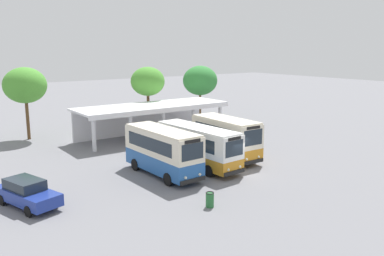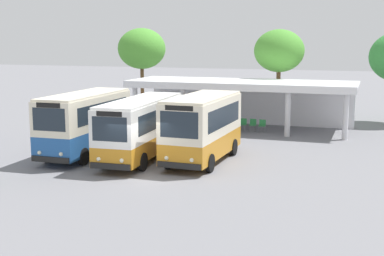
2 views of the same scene
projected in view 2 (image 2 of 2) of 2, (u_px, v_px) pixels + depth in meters
ground_plane at (139, 176)px, 24.68m from camera, size 180.00×180.00×0.00m
city_bus_nearest_orange at (85, 121)px, 28.88m from camera, size 2.45×7.30×3.42m
city_bus_second_in_row at (141, 126)px, 27.98m from camera, size 2.58×8.19×3.20m
city_bus_middle_cream at (203, 126)px, 27.33m from camera, size 2.52×6.73×3.45m
terminal_canopy at (243, 91)px, 38.06m from camera, size 15.89×5.32×3.40m
waiting_chair_end_by_column at (224, 123)px, 37.15m from camera, size 0.45×0.45×0.86m
waiting_chair_second_from_end at (234, 123)px, 36.99m from camera, size 0.45×0.45×0.86m
waiting_chair_middle_seat at (243, 123)px, 36.80m from camera, size 0.45×0.45×0.86m
waiting_chair_fourth_seat at (253, 124)px, 36.58m from camera, size 0.45×0.45×0.86m
waiting_chair_fifth_seat at (262, 125)px, 36.28m from camera, size 0.45×0.45×0.86m
roadside_tree_behind_canopy at (279, 51)px, 40.33m from camera, size 3.82×3.82×7.06m
roadside_tree_west_of_canopy at (142, 49)px, 46.69m from camera, size 4.21×4.21×7.28m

